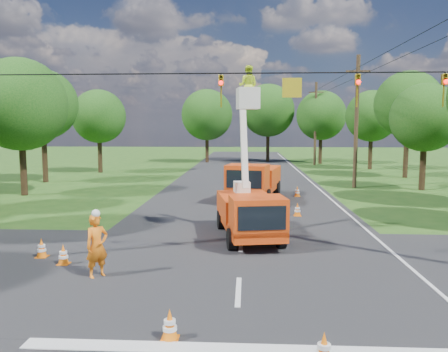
# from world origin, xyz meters

# --- Properties ---
(ground) EXTENTS (140.00, 140.00, 0.00)m
(ground) POSITION_xyz_m (0.00, 20.00, 0.00)
(ground) COLOR #265319
(ground) RESTS_ON ground
(road_main) EXTENTS (12.00, 100.00, 0.06)m
(road_main) POSITION_xyz_m (0.00, 20.00, 0.00)
(road_main) COLOR black
(road_main) RESTS_ON ground
(road_cross) EXTENTS (56.00, 10.00, 0.07)m
(road_cross) POSITION_xyz_m (0.00, 2.00, 0.00)
(road_cross) COLOR black
(road_cross) RESTS_ON ground
(stop_bar) EXTENTS (9.00, 0.45, 0.02)m
(stop_bar) POSITION_xyz_m (0.00, -3.20, 0.00)
(stop_bar) COLOR silver
(stop_bar) RESTS_ON ground
(edge_line) EXTENTS (0.12, 90.00, 0.02)m
(edge_line) POSITION_xyz_m (5.60, 20.00, 0.00)
(edge_line) COLOR silver
(edge_line) RESTS_ON ground
(bucket_truck) EXTENTS (2.94, 5.76, 7.15)m
(bucket_truck) POSITION_xyz_m (0.32, 6.02, 1.53)
(bucket_truck) COLOR red
(bucket_truck) RESTS_ON ground
(second_truck) EXTENTS (3.69, 6.84, 2.43)m
(second_truck) POSITION_xyz_m (0.68, 15.79, 1.26)
(second_truck) COLOR red
(second_truck) RESTS_ON ground
(ground_worker) EXTENTS (0.85, 0.85, 1.99)m
(ground_worker) POSITION_xyz_m (-4.38, 1.06, 1.00)
(ground_worker) COLOR orange
(ground_worker) RESTS_ON ground
(distant_car) EXTENTS (1.99, 3.99, 1.31)m
(distant_car) POSITION_xyz_m (1.60, 26.69, 0.65)
(distant_car) COLOR black
(distant_car) RESTS_ON ground
(traffic_cone_0) EXTENTS (0.38, 0.38, 0.71)m
(traffic_cone_0) POSITION_xyz_m (-1.44, -2.83, 0.36)
(traffic_cone_0) COLOR orange
(traffic_cone_0) RESTS_ON ground
(traffic_cone_1) EXTENTS (0.38, 0.38, 0.71)m
(traffic_cone_1) POSITION_xyz_m (1.73, -3.73, 0.36)
(traffic_cone_1) COLOR orange
(traffic_cone_1) RESTS_ON ground
(traffic_cone_2) EXTENTS (0.38, 0.38, 0.71)m
(traffic_cone_2) POSITION_xyz_m (1.59, 6.65, 0.36)
(traffic_cone_2) COLOR orange
(traffic_cone_2) RESTS_ON ground
(traffic_cone_3) EXTENTS (0.38, 0.38, 0.71)m
(traffic_cone_3) POSITION_xyz_m (2.86, 10.72, 0.36)
(traffic_cone_3) COLOR orange
(traffic_cone_3) RESTS_ON ground
(traffic_cone_4) EXTENTS (0.38, 0.38, 0.71)m
(traffic_cone_4) POSITION_xyz_m (-5.94, 2.18, 0.36)
(traffic_cone_4) COLOR orange
(traffic_cone_4) RESTS_ON ground
(traffic_cone_5) EXTENTS (0.38, 0.38, 0.71)m
(traffic_cone_5) POSITION_xyz_m (-7.06, 2.93, 0.36)
(traffic_cone_5) COLOR orange
(traffic_cone_5) RESTS_ON ground
(traffic_cone_7) EXTENTS (0.38, 0.38, 0.71)m
(traffic_cone_7) POSITION_xyz_m (3.58, 17.17, 0.36)
(traffic_cone_7) COLOR orange
(traffic_cone_7) RESTS_ON ground
(pole_right_mid) EXTENTS (1.80, 0.30, 10.00)m
(pole_right_mid) POSITION_xyz_m (8.50, 22.00, 5.11)
(pole_right_mid) COLOR #4C3823
(pole_right_mid) RESTS_ON ground
(pole_right_far) EXTENTS (1.80, 0.30, 10.00)m
(pole_right_far) POSITION_xyz_m (8.50, 42.00, 5.11)
(pole_right_far) COLOR #4C3823
(pole_right_far) RESTS_ON ground
(signal_span) EXTENTS (18.00, 0.29, 1.07)m
(signal_span) POSITION_xyz_m (2.23, 1.99, 5.88)
(signal_span) COLOR black
(signal_span) RESTS_ON ground
(tree_left_d) EXTENTS (6.20, 6.20, 9.24)m
(tree_left_d) POSITION_xyz_m (-15.00, 17.00, 6.12)
(tree_left_d) COLOR #382616
(tree_left_d) RESTS_ON ground
(tree_left_e) EXTENTS (5.80, 5.80, 9.41)m
(tree_left_e) POSITION_xyz_m (-16.80, 24.00, 6.49)
(tree_left_e) COLOR #382616
(tree_left_e) RESTS_ON ground
(tree_left_f) EXTENTS (5.40, 5.40, 8.40)m
(tree_left_f) POSITION_xyz_m (-14.80, 32.00, 5.69)
(tree_left_f) COLOR #382616
(tree_left_f) RESTS_ON ground
(tree_right_c) EXTENTS (5.00, 5.00, 7.83)m
(tree_right_c) POSITION_xyz_m (13.20, 21.00, 5.31)
(tree_right_c) COLOR #382616
(tree_right_c) RESTS_ON ground
(tree_right_d) EXTENTS (6.00, 6.00, 9.70)m
(tree_right_d) POSITION_xyz_m (14.80, 29.00, 6.68)
(tree_right_d) COLOR #382616
(tree_right_d) RESTS_ON ground
(tree_right_e) EXTENTS (5.60, 5.60, 8.63)m
(tree_right_e) POSITION_xyz_m (13.80, 37.00, 5.81)
(tree_right_e) COLOR #382616
(tree_right_e) RESTS_ON ground
(tree_far_a) EXTENTS (6.60, 6.60, 9.50)m
(tree_far_a) POSITION_xyz_m (-5.00, 45.00, 6.19)
(tree_far_a) COLOR #382616
(tree_far_a) RESTS_ON ground
(tree_far_b) EXTENTS (7.00, 7.00, 10.32)m
(tree_far_b) POSITION_xyz_m (3.00, 47.00, 6.81)
(tree_far_b) COLOR #382616
(tree_far_b) RESTS_ON ground
(tree_far_c) EXTENTS (6.20, 6.20, 9.18)m
(tree_far_c) POSITION_xyz_m (9.50, 44.00, 6.06)
(tree_far_c) COLOR #382616
(tree_far_c) RESTS_ON ground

